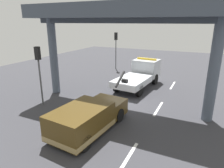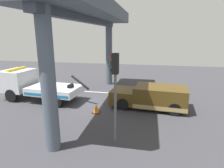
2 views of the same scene
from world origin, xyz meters
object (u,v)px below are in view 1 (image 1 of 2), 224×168
at_px(towed_van_green, 88,118).
at_px(traffic_light_near, 39,63).
at_px(traffic_light_far, 116,43).
at_px(tow_truck_white, 141,74).
at_px(traffic_cone_orange, 95,100).

height_order(towed_van_green, traffic_light_near, traffic_light_near).
bearing_deg(traffic_light_far, tow_truck_white, -137.16).
relative_size(tow_truck_white, towed_van_green, 1.37).
bearing_deg(traffic_light_near, towed_van_green, -109.07).
distance_m(tow_truck_white, traffic_light_near, 9.28).
xyz_separation_m(traffic_light_far, traffic_cone_orange, (-11.13, -3.35, -3.07)).
xyz_separation_m(towed_van_green, traffic_cone_orange, (3.60, 1.64, -0.51)).
bearing_deg(tow_truck_white, towed_van_green, 179.55).
xyz_separation_m(tow_truck_white, towed_van_green, (-9.26, 0.07, -0.42)).
bearing_deg(towed_van_green, traffic_light_near, 70.93).
bearing_deg(tow_truck_white, traffic_light_far, 42.84).
bearing_deg(traffic_light_far, traffic_cone_orange, -163.23).
relative_size(towed_van_green, traffic_cone_orange, 9.25).
distance_m(traffic_light_near, traffic_light_far, 13.00).
bearing_deg(tow_truck_white, traffic_cone_orange, 163.19).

